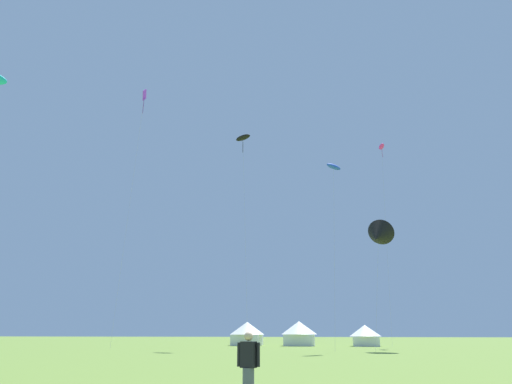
{
  "coord_description": "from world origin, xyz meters",
  "views": [
    {
      "loc": [
        7.7,
        -5.4,
        1.69
      ],
      "look_at": [
        0.0,
        32.0,
        15.07
      ],
      "focal_mm": 28.34,
      "sensor_mm": 36.0,
      "label": 1
    }
  ],
  "objects_px": {
    "kite_purple_diamond": "(144,102)",
    "festival_tent_right": "(299,332)",
    "kite_magenta_parafoil": "(382,147)",
    "kite_black_delta": "(378,236)",
    "person_spectator": "(248,370)",
    "festival_tent_left": "(247,332)",
    "kite_black_parafoil": "(243,138)",
    "festival_tent_center": "(365,334)",
    "kite_blue_parafoil": "(334,167)"
  },
  "relations": [
    {
      "from": "festival_tent_center",
      "to": "kite_blue_parafoil",
      "type": "bearing_deg",
      "value": -99.67
    },
    {
      "from": "kite_magenta_parafoil",
      "to": "kite_blue_parafoil",
      "type": "height_order",
      "value": "kite_magenta_parafoil"
    },
    {
      "from": "kite_purple_diamond",
      "to": "kite_blue_parafoil",
      "type": "height_order",
      "value": "kite_purple_diamond"
    },
    {
      "from": "kite_black_delta",
      "to": "festival_tent_left",
      "type": "bearing_deg",
      "value": 140.58
    },
    {
      "from": "festival_tent_left",
      "to": "festival_tent_center",
      "type": "height_order",
      "value": "festival_tent_left"
    },
    {
      "from": "kite_magenta_parafoil",
      "to": "kite_black_delta",
      "type": "bearing_deg",
      "value": -101.73
    },
    {
      "from": "kite_blue_parafoil",
      "to": "festival_tent_right",
      "type": "bearing_deg",
      "value": 111.42
    },
    {
      "from": "person_spectator",
      "to": "festival_tent_right",
      "type": "relative_size",
      "value": 0.34
    },
    {
      "from": "kite_black_delta",
      "to": "festival_tent_left",
      "type": "height_order",
      "value": "kite_black_delta"
    },
    {
      "from": "person_spectator",
      "to": "festival_tent_left",
      "type": "relative_size",
      "value": 0.34
    },
    {
      "from": "kite_purple_diamond",
      "to": "festival_tent_right",
      "type": "bearing_deg",
      "value": 39.81
    },
    {
      "from": "kite_blue_parafoil",
      "to": "festival_tent_left",
      "type": "relative_size",
      "value": 4.09
    },
    {
      "from": "kite_black_delta",
      "to": "festival_tent_center",
      "type": "height_order",
      "value": "kite_black_delta"
    },
    {
      "from": "kite_black_delta",
      "to": "festival_tent_right",
      "type": "distance_m",
      "value": 21.1
    },
    {
      "from": "person_spectator",
      "to": "festival_tent_left",
      "type": "bearing_deg",
      "value": 102.86
    },
    {
      "from": "kite_purple_diamond",
      "to": "person_spectator",
      "type": "height_order",
      "value": "kite_purple_diamond"
    },
    {
      "from": "kite_magenta_parafoil",
      "to": "festival_tent_right",
      "type": "height_order",
      "value": "kite_magenta_parafoil"
    },
    {
      "from": "festival_tent_center",
      "to": "kite_black_delta",
      "type": "bearing_deg",
      "value": -83.94
    },
    {
      "from": "festival_tent_left",
      "to": "kite_purple_diamond",
      "type": "bearing_deg",
      "value": -125.81
    },
    {
      "from": "kite_black_delta",
      "to": "person_spectator",
      "type": "distance_m",
      "value": 37.77
    },
    {
      "from": "festival_tent_right",
      "to": "festival_tent_center",
      "type": "xyz_separation_m",
      "value": [
        9.13,
        0.0,
        -0.3
      ]
    },
    {
      "from": "kite_black_parafoil",
      "to": "festival_tent_right",
      "type": "relative_size",
      "value": 5.63
    },
    {
      "from": "festival_tent_left",
      "to": "kite_blue_parafoil",
      "type": "bearing_deg",
      "value": -49.25
    },
    {
      "from": "kite_black_parafoil",
      "to": "kite_blue_parafoil",
      "type": "height_order",
      "value": "kite_black_parafoil"
    },
    {
      "from": "person_spectator",
      "to": "festival_tent_left",
      "type": "height_order",
      "value": "festival_tent_left"
    },
    {
      "from": "kite_black_parafoil",
      "to": "festival_tent_right",
      "type": "height_order",
      "value": "kite_black_parafoil"
    },
    {
      "from": "festival_tent_center",
      "to": "kite_magenta_parafoil",
      "type": "bearing_deg",
      "value": 26.15
    },
    {
      "from": "kite_magenta_parafoil",
      "to": "person_spectator",
      "type": "relative_size",
      "value": 18.05
    },
    {
      "from": "person_spectator",
      "to": "festival_tent_left",
      "type": "distance_m",
      "value": 51.84
    },
    {
      "from": "person_spectator",
      "to": "kite_purple_diamond",
      "type": "bearing_deg",
      "value": 123.64
    },
    {
      "from": "kite_purple_diamond",
      "to": "kite_blue_parafoil",
      "type": "relative_size",
      "value": 1.68
    },
    {
      "from": "festival_tent_left",
      "to": "festival_tent_center",
      "type": "distance_m",
      "value": 16.75
    },
    {
      "from": "kite_blue_parafoil",
      "to": "festival_tent_left",
      "type": "bearing_deg",
      "value": 130.75
    },
    {
      "from": "kite_purple_diamond",
      "to": "festival_tent_left",
      "type": "distance_m",
      "value": 36.27
    },
    {
      "from": "kite_black_parafoil",
      "to": "festival_tent_left",
      "type": "distance_m",
      "value": 28.34
    },
    {
      "from": "kite_purple_diamond",
      "to": "festival_tent_center",
      "type": "xyz_separation_m",
      "value": [
        28.24,
        15.93,
        -30.75
      ]
    },
    {
      "from": "festival_tent_right",
      "to": "kite_magenta_parafoil",
      "type": "bearing_deg",
      "value": 10.19
    },
    {
      "from": "kite_black_delta",
      "to": "person_spectator",
      "type": "relative_size",
      "value": 8.02
    },
    {
      "from": "kite_purple_diamond",
      "to": "festival_tent_right",
      "type": "distance_m",
      "value": 39.33
    },
    {
      "from": "kite_black_parafoil",
      "to": "festival_tent_center",
      "type": "height_order",
      "value": "kite_black_parafoil"
    },
    {
      "from": "kite_magenta_parafoil",
      "to": "festival_tent_center",
      "type": "relative_size",
      "value": 7.28
    },
    {
      "from": "kite_blue_parafoil",
      "to": "festival_tent_right",
      "type": "distance_m",
      "value": 25.25
    },
    {
      "from": "kite_blue_parafoil",
      "to": "person_spectator",
      "type": "bearing_deg",
      "value": -94.08
    },
    {
      "from": "kite_magenta_parafoil",
      "to": "festival_tent_right",
      "type": "bearing_deg",
      "value": -169.81
    },
    {
      "from": "kite_blue_parafoil",
      "to": "kite_black_delta",
      "type": "xyz_separation_m",
      "value": [
        4.37,
        1.14,
        -8.15
      ]
    },
    {
      "from": "festival_tent_center",
      "to": "person_spectator",
      "type": "bearing_deg",
      "value": -95.89
    },
    {
      "from": "person_spectator",
      "to": "festival_tent_right",
      "type": "bearing_deg",
      "value": 94.44
    },
    {
      "from": "kite_black_parafoil",
      "to": "kite_black_delta",
      "type": "xyz_separation_m",
      "value": [
        16.9,
        -5.13,
        -16.34
      ]
    },
    {
      "from": "festival_tent_right",
      "to": "kite_purple_diamond",
      "type": "bearing_deg",
      "value": -140.19
    },
    {
      "from": "kite_purple_diamond",
      "to": "festival_tent_right",
      "type": "relative_size",
      "value": 6.74
    }
  ]
}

